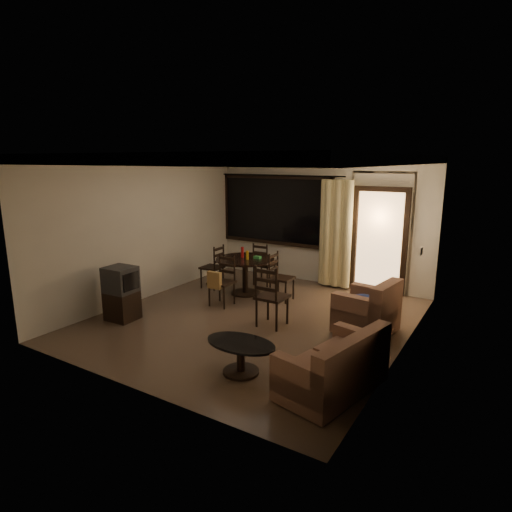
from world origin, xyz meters
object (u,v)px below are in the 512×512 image
Objects in this scene: dining_chair_west at (213,275)px; dining_chair_north at (264,272)px; dining_chair_east at (281,286)px; sofa at (336,369)px; armchair at (369,311)px; side_chair at (272,308)px; coffee_table at (241,352)px; tv_cabinet at (121,293)px; dining_chair_south at (222,290)px; dining_table at (245,266)px.

dining_chair_north is at bearing 133.24° from dining_chair_west.
dining_chair_west is at bearing 90.00° from dining_chair_east.
armchair is (-0.22, 2.02, 0.05)m from sofa.
dining_chair_west is 3.70m from armchair.
side_chair is at bearing 122.48° from dining_chair_north.
dining_chair_east is at bearing 136.76° from dining_chair_north.
dining_chair_west is 1.00× the size of armchair.
side_chair is at bearing 59.26° from dining_chair_west.
dining_chair_north reaches higher than coffee_table.
dining_chair_east is at bearing 141.73° from sofa.
sofa is 1.58× the size of coffee_table.
side_chair is at bearing 22.25° from tv_cabinet.
dining_chair_east and dining_chair_south have the same top height.
dining_chair_east is at bearing 108.43° from coffee_table.
tv_cabinet is 0.99× the size of armchair.
side_chair reaches higher than dining_chair_west.
side_chair is (1.34, -1.26, -0.28)m from dining_table.
dining_chair_south and dining_chair_north have the same top height.
coffee_table is (1.79, -2.03, -0.02)m from dining_chair_south.
dining_table reaches higher than dining_chair_east.
dining_chair_east is 3.05m from coffee_table.
sofa is (3.03, -2.69, -0.29)m from dining_table.
dining_chair_west is at bearing 82.72° from tv_cabinet.
dining_chair_north is 0.90× the size of side_chair.
sofa is 1.45× the size of side_chair.
dining_table reaches higher than sofa.
tv_cabinet reaches higher than coffee_table.
coffee_table is (-1.01, -2.21, -0.07)m from armchair.
dining_chair_east reaches higher than coffee_table.
dining_chair_south is at bearing 161.39° from sofa.
armchair is at bearing 65.55° from coffee_table.
dining_chair_west is 1.67m from dining_chair_east.
dining_chair_south is at bearing -168.39° from armchair.
dining_chair_east and dining_chair_north have the same top height.
tv_cabinet is 0.61× the size of sofa.
coffee_table is (0.97, -2.90, 0.00)m from dining_chair_east.
dining_chair_north is at bearing 160.49° from armchair.
dining_chair_west and dining_chair_north have the same top height.
dining_chair_south is (0.85, -0.84, 0.02)m from dining_chair_west.
dining_table is 1.26× the size of dining_chair_north.
dining_chair_south is 3.53m from sofa.
sofa is at bearing 130.16° from dining_chair_north.
dining_chair_north is at bearing 91.19° from dining_table.
dining_chair_west is at bearing 134.30° from dining_chair_south.
dining_chair_south is 1.00× the size of dining_chair_north.
dining_chair_west is at bearing 158.02° from sofa.
dining_chair_east is at bearing 49.18° from tv_cabinet.
sofa is 2.03m from armchair.
dining_chair_east is at bearing 168.59° from armchair.
dining_chair_south is 2.70m from coffee_table.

